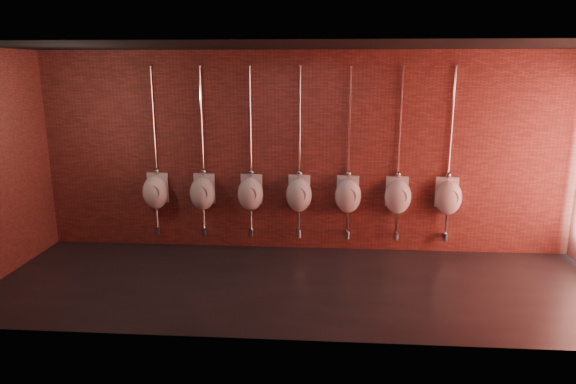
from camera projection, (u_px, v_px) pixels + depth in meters
name	position (u px, v px, depth m)	size (l,w,h in m)	color
ground	(299.00, 284.00, 7.13)	(8.50, 8.50, 0.00)	black
room_shell	(300.00, 141.00, 6.65)	(8.54, 3.04, 3.22)	black
urinal_0	(156.00, 192.00, 8.38)	(0.46, 0.42, 2.72)	white
urinal_1	(203.00, 192.00, 8.32)	(0.46, 0.42, 2.72)	white
urinal_2	(251.00, 193.00, 8.27)	(0.46, 0.42, 2.72)	white
urinal_3	(299.00, 194.00, 8.21)	(0.46, 0.42, 2.72)	white
urinal_4	(348.00, 195.00, 8.16)	(0.46, 0.42, 2.72)	white
urinal_5	(398.00, 196.00, 8.10)	(0.46, 0.42, 2.72)	white
urinal_6	(448.00, 197.00, 8.05)	(0.46, 0.42, 2.72)	white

